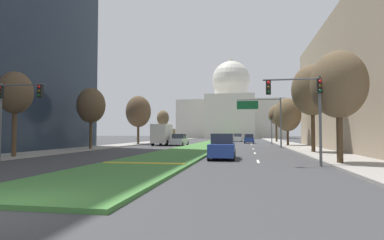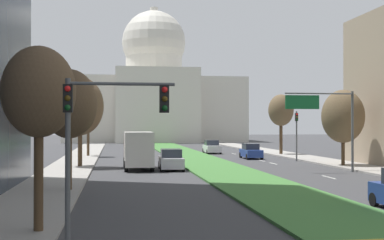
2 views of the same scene
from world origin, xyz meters
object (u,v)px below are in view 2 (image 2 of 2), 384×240
overhead_guide_sign (327,114)px  street_tree_left_near (39,93)px  traffic_light_near_left (97,125)px  street_tree_left_far (80,106)px  capitol_building (154,94)px  street_tree_right_distant (281,111)px  traffic_light_far_right (297,129)px  street_tree_left_distant (88,114)px  sedan_distant (251,152)px  sedan_far_horizon (212,147)px  box_truck_delivery (138,150)px  sedan_midblock (171,160)px  street_tree_left_mid (69,104)px  street_tree_right_far (343,116)px

overhead_guide_sign → street_tree_left_near: street_tree_left_near is taller
traffic_light_near_left → street_tree_left_far: (-2.52, 31.04, 1.63)m
capitol_building → street_tree_right_distant: 56.12m
traffic_light_far_right → street_tree_left_distant: 24.26m
traffic_light_near_left → street_tree_left_distant: size_ratio=0.77×
capitol_building → street_tree_left_distant: (-11.83, -54.80, -5.59)m
traffic_light_near_left → street_tree_right_distant: bearing=65.8°
street_tree_left_near → sedan_distant: size_ratio=1.57×
street_tree_left_far → sedan_distant: size_ratio=1.92×
sedan_distant → street_tree_left_far: bearing=-151.7°
capitol_building → sedan_far_horizon: bearing=-85.5°
box_truck_delivery → sedan_midblock: bearing=-15.8°
street_tree_left_near → street_tree_left_mid: (0.06, 11.51, 0.07)m
sedan_far_horizon → street_tree_right_distant: bearing=-32.0°
capitol_building → overhead_guide_sign: size_ratio=6.05×
street_tree_left_far → sedan_distant: street_tree_left_far is taller
street_tree_right_distant → sedan_distant: 9.45m
sedan_far_horizon → street_tree_left_near: bearing=-107.3°
traffic_light_near_left → street_tree_left_far: 31.19m
street_tree_left_mid → sedan_distant: 32.07m
street_tree_right_far → traffic_light_far_right: bearing=102.6°
sedan_far_horizon → box_truck_delivery: box_truck_delivery is taller
street_tree_left_mid → street_tree_left_far: size_ratio=0.87×
capitol_building → street_tree_right_far: size_ratio=5.64×
street_tree_left_distant → sedan_distant: street_tree_left_distant is taller
traffic_light_near_left → traffic_light_far_right: size_ratio=1.00×
capitol_building → street_tree_left_far: capitol_building is taller
street_tree_left_far → sedan_distant: (18.07, 9.73, -4.63)m
street_tree_left_near → street_tree_left_distant: bearing=90.7°
sedan_midblock → sedan_distant: 16.77m
overhead_guide_sign → sedan_midblock: overhead_guide_sign is taller
sedan_midblock → sedan_far_horizon: 25.44m
street_tree_left_near → street_tree_left_mid: street_tree_left_mid is taller
sedan_midblock → box_truck_delivery: 2.93m
street_tree_left_near → street_tree_left_mid: bearing=89.7°
street_tree_right_far → street_tree_right_distant: size_ratio=0.92×
overhead_guide_sign → box_truck_delivery: overhead_guide_sign is taller
street_tree_left_mid → sedan_distant: size_ratio=1.66×
street_tree_left_near → sedan_far_horizon: street_tree_left_near is taller
street_tree_left_mid → box_truck_delivery: street_tree_left_mid is taller
street_tree_left_far → capitol_building: bearing=80.5°
traffic_light_near_left → street_tree_left_mid: 14.46m
street_tree_left_mid → street_tree_right_far: size_ratio=1.00×
street_tree_left_mid → sedan_midblock: size_ratio=1.56×
street_tree_left_mid → sedan_far_horizon: 40.65m
street_tree_right_far → sedan_distant: street_tree_right_far is taller
traffic_light_far_right → street_tree_right_distant: (1.72, 10.47, 2.24)m
street_tree_left_near → sedan_midblock: (7.25, 24.83, -4.07)m
street_tree_left_far → sedan_far_horizon: 26.37m
overhead_guide_sign → sedan_far_horizon: overhead_guide_sign is taller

